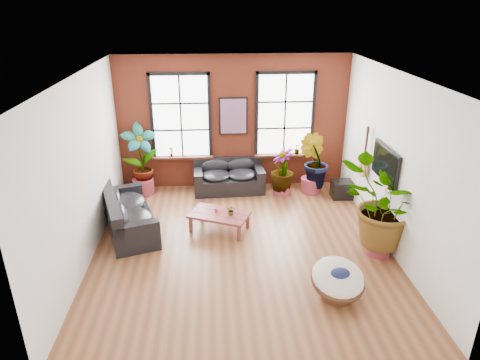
# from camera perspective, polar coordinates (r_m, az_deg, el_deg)

# --- Properties ---
(room) EXTENTS (6.04, 6.54, 3.54)m
(room) POSITION_cam_1_polar(r_m,az_deg,el_deg) (8.33, 0.21, 1.93)
(room) COLOR brown
(room) RESTS_ON ground
(sofa_back) EXTENTS (1.87, 0.98, 0.84)m
(sofa_back) POSITION_cam_1_polar(r_m,az_deg,el_deg) (11.38, -1.53, 0.45)
(sofa_back) COLOR black
(sofa_back) RESTS_ON ground
(sofa_left) EXTENTS (1.56, 2.37, 0.87)m
(sofa_left) POSITION_cam_1_polar(r_m,az_deg,el_deg) (9.71, -14.88, -4.46)
(sofa_left) COLOR black
(sofa_left) RESTS_ON ground
(coffee_table) EXTENTS (1.45, 1.17, 0.49)m
(coffee_table) POSITION_cam_1_polar(r_m,az_deg,el_deg) (9.43, -2.78, -4.73)
(coffee_table) COLOR maroon
(coffee_table) RESTS_ON ground
(papasan_chair) EXTENTS (1.03, 1.04, 0.69)m
(papasan_chair) POSITION_cam_1_polar(r_m,az_deg,el_deg) (7.61, 12.91, -12.85)
(papasan_chair) COLOR #51301D
(papasan_chair) RESTS_ON ground
(poster) EXTENTS (0.74, 0.06, 0.98)m
(poster) POSITION_cam_1_polar(r_m,az_deg,el_deg) (11.16, -0.90, 8.51)
(poster) COLOR black
(poster) RESTS_ON room
(tv_wall_unit) EXTENTS (0.13, 1.86, 1.20)m
(tv_wall_unit) POSITION_cam_1_polar(r_m,az_deg,el_deg) (9.47, 18.01, 2.08)
(tv_wall_unit) COLOR black
(tv_wall_unit) RESTS_ON room
(media_box) EXTENTS (0.55, 0.46, 0.45)m
(media_box) POSITION_cam_1_polar(r_m,az_deg,el_deg) (11.31, 13.47, -1.21)
(media_box) COLOR black
(media_box) RESTS_ON ground
(pot_back_left) EXTENTS (0.66, 0.66, 0.41)m
(pot_back_left) POSITION_cam_1_polar(r_m,az_deg,el_deg) (11.51, -12.75, -0.82)
(pot_back_left) COLOR maroon
(pot_back_left) RESTS_ON ground
(pot_back_right) EXTENTS (0.68, 0.68, 0.39)m
(pot_back_right) POSITION_cam_1_polar(r_m,az_deg,el_deg) (11.50, 9.42, -0.63)
(pot_back_right) COLOR maroon
(pot_back_right) RESTS_ON ground
(pot_right_wall) EXTENTS (0.62, 0.62, 0.35)m
(pot_right_wall) POSITION_cam_1_polar(r_m,az_deg,el_deg) (9.12, 18.04, -8.32)
(pot_right_wall) COLOR maroon
(pot_right_wall) RESTS_ON ground
(pot_mid) EXTENTS (0.54, 0.54, 0.32)m
(pot_mid) POSITION_cam_1_polar(r_m,az_deg,el_deg) (11.26, 5.64, -1.14)
(pot_mid) COLOR maroon
(pot_mid) RESTS_ON ground
(floor_plant_back_left) EXTENTS (1.07, 0.90, 1.72)m
(floor_plant_back_left) POSITION_cam_1_polar(r_m,az_deg,el_deg) (11.26, -13.09, 3.01)
(floor_plant_back_left) COLOR #1B4011
(floor_plant_back_left) RESTS_ON ground
(floor_plant_back_right) EXTENTS (0.99, 0.96, 1.41)m
(floor_plant_back_right) POSITION_cam_1_polar(r_m,az_deg,el_deg) (11.27, 9.80, 2.47)
(floor_plant_back_right) COLOR #1B4011
(floor_plant_back_right) RESTS_ON ground
(floor_plant_right_wall) EXTENTS (2.10, 2.02, 1.80)m
(floor_plant_right_wall) POSITION_cam_1_polar(r_m,az_deg,el_deg) (8.70, 18.62, -3.35)
(floor_plant_right_wall) COLOR #1B4011
(floor_plant_right_wall) RESTS_ON ground
(floor_plant_mid) EXTENTS (0.80, 0.80, 1.13)m
(floor_plant_mid) POSITION_cam_1_polar(r_m,az_deg,el_deg) (11.04, 5.66, 1.43)
(floor_plant_mid) COLOR #1B4011
(floor_plant_mid) RESTS_ON ground
(table_plant) EXTENTS (0.24, 0.23, 0.22)m
(table_plant) POSITION_cam_1_polar(r_m,az_deg,el_deg) (9.28, -1.17, -4.06)
(table_plant) COLOR #1B4011
(table_plant) RESTS_ON coffee_table
(sill_plant_left) EXTENTS (0.17, 0.17, 0.27)m
(sill_plant_left) POSITION_cam_1_polar(r_m,az_deg,el_deg) (11.41, -9.17, 3.74)
(sill_plant_left) COLOR #1B4011
(sill_plant_left) RESTS_ON room
(sill_plant_right) EXTENTS (0.19, 0.19, 0.27)m
(sill_plant_right) POSITION_cam_1_polar(r_m,az_deg,el_deg) (11.58, 7.60, 4.12)
(sill_plant_right) COLOR #1B4011
(sill_plant_right) RESTS_ON room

